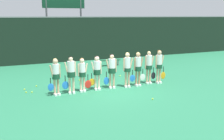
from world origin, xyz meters
The scene contains 22 objects.
ground_plane centered at (0.00, 0.00, 0.00)m, with size 140.00×140.00×0.00m, color #26724C.
fence_windscreen centered at (0.00, 8.26, 1.73)m, with size 60.00×0.08×3.43m.
scoreboard centered at (0.02, 9.51, 4.23)m, with size 3.34×0.15×5.45m.
bench_courtside centered at (2.12, 5.48, 0.36)m, with size 1.74×0.41×0.42m.
player_0 centered at (-2.72, -0.05, 0.99)m, with size 0.61×0.34×1.67m.
player_1 centered at (-2.03, -0.03, 1.00)m, with size 0.65×0.37×1.71m.
player_2 centered at (-1.47, 0.04, 0.93)m, with size 0.62×0.32×1.60m.
player_3 centered at (-0.74, 0.07, 0.98)m, with size 0.64×0.35×1.65m.
player_4 centered at (0.02, 0.04, 1.00)m, with size 0.65×0.37×1.69m.
player_5 centered at (0.80, -0.10, 1.03)m, with size 0.61×0.34×1.74m.
player_6 centered at (1.40, -0.08, 1.01)m, with size 0.63×0.34×1.72m.
player_7 centered at (2.14, 0.09, 1.00)m, with size 0.62×0.35×1.71m.
player_8 centered at (2.67, -0.04, 1.04)m, with size 0.61×0.33×1.76m.
tennis_ball_0 centered at (-3.69, 0.78, 0.03)m, with size 0.07×0.07×0.07m, color #CCE033.
tennis_ball_1 centered at (0.89, -2.31, 0.04)m, with size 0.07×0.07×0.07m, color #CCE033.
tennis_ball_2 centered at (-2.58, 1.38, 0.04)m, with size 0.07×0.07×0.07m, color #CCE033.
tennis_ball_3 centered at (-1.03, 2.11, 0.03)m, with size 0.07×0.07×0.07m, color #CCE033.
tennis_ball_4 centered at (-3.36, 1.81, 0.03)m, with size 0.07×0.07×0.07m, color #CCE033.
tennis_ball_5 centered at (-2.47, 0.85, 0.03)m, with size 0.06×0.06×0.06m, color #CCE033.
tennis_ball_6 centered at (-3.97, 1.40, 0.03)m, with size 0.07×0.07×0.07m, color #CCE033.
tennis_ball_7 centered at (1.46, 2.16, 0.03)m, with size 0.07×0.07×0.07m, color #CCE033.
tennis_ball_8 centered at (-3.94, 0.87, 0.03)m, with size 0.07×0.07×0.07m, color #CCE033.
Camera 1 is at (-4.93, -11.37, 3.52)m, focal length 42.00 mm.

